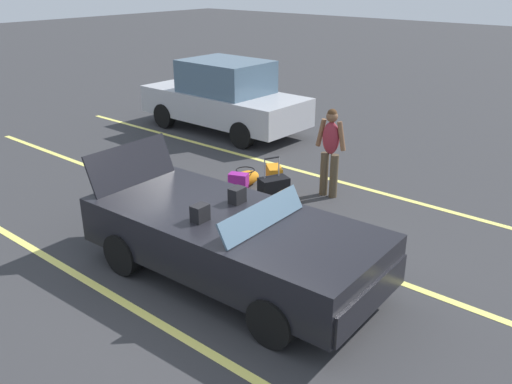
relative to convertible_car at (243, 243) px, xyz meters
name	(u,v)px	position (x,y,z in m)	size (l,w,h in m)	color
ground_plane	(232,278)	(-0.20, -0.01, -0.59)	(80.00, 80.00, 0.00)	#333335
lot_line_near	(157,322)	(-0.20, -1.34, -0.59)	(18.00, 0.12, 0.01)	#EAE066
lot_line_mid	(292,242)	(-0.20, 1.36, -0.59)	(18.00, 0.12, 0.01)	#EAE066
lot_line_far	(376,192)	(-0.20, 4.06, -0.59)	(18.00, 0.12, 0.01)	#EAE066
convertible_car	(243,243)	(0.00, 0.00, 0.00)	(4.23, 1.96, 1.52)	black
suitcase_large_black	(274,199)	(-0.94, 1.84, -0.22)	(0.45, 0.55, 1.08)	black
suitcase_medium_bright	(274,183)	(-1.49, 2.56, -0.28)	(0.46, 0.44, 0.62)	orange
suitcase_small_carryon	(239,187)	(-1.96, 2.10, -0.34)	(0.39, 0.31, 0.50)	#991E8C
duffel_bag	(245,178)	(-2.30, 2.68, -0.43)	(0.43, 0.68, 0.34)	orange
traveler_person	(330,148)	(-0.80, 3.30, 0.34)	(0.61, 0.25, 1.65)	#4C3F2D
parked_sedan_near	(224,97)	(-5.31, 5.32, 0.30)	(4.52, 1.92, 1.82)	#B2B2B7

